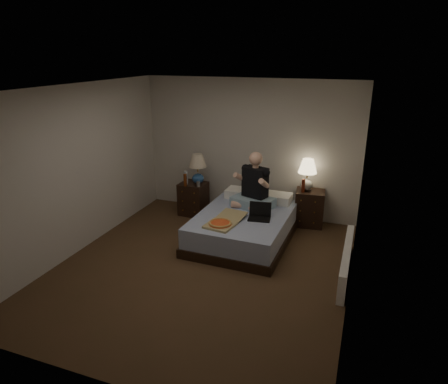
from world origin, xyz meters
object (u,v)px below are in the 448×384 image
at_px(beer_bottle_right, 303,186).
at_px(laptop, 259,212).
at_px(nightstand_left, 193,199).
at_px(radiator, 346,261).
at_px(lamp_right, 307,175).
at_px(pizza_box, 220,224).
at_px(beer_bottle_left, 185,180).
at_px(lamp_left, 198,169).
at_px(nightstand_right, 309,208).
at_px(soda_can, 198,184).
at_px(person, 254,180).
at_px(water_bottle, 186,178).
at_px(bed, 244,227).

relative_size(beer_bottle_right, laptop, 0.68).
xyz_separation_m(nightstand_left, radiator, (2.87, -1.26, -0.11)).
bearing_deg(lamp_right, pizza_box, -122.52).
height_order(beer_bottle_left, beer_bottle_right, beer_bottle_right).
relative_size(lamp_left, beer_bottle_right, 2.43).
bearing_deg(pizza_box, laptop, 51.64).
relative_size(nightstand_right, soda_can, 6.36).
bearing_deg(person, soda_can, -173.27).
bearing_deg(water_bottle, soda_can, -10.70).
relative_size(beer_bottle_left, person, 0.25).
relative_size(nightstand_left, lamp_right, 1.09).
distance_m(pizza_box, radiator, 1.86).
distance_m(bed, nightstand_left, 1.44).
xyz_separation_m(nightstand_left, water_bottle, (-0.10, -0.10, 0.43)).
bearing_deg(pizza_box, nightstand_left, 136.46).
xyz_separation_m(lamp_left, person, (1.18, -0.41, 0.04)).
relative_size(bed, nightstand_left, 3.03).
xyz_separation_m(soda_can, person, (1.10, -0.24, 0.27)).
bearing_deg(lamp_right, beer_bottle_left, -167.83).
relative_size(lamp_left, person, 0.60).
height_order(nightstand_right, person, person).
xyz_separation_m(beer_bottle_right, laptop, (-0.49, -1.02, -0.17)).
distance_m(lamp_left, water_bottle, 0.27).
height_order(nightstand_left, beer_bottle_left, beer_bottle_left).
bearing_deg(soda_can, lamp_right, 12.11).
xyz_separation_m(nightstand_left, beer_bottle_right, (2.01, 0.14, 0.44)).
relative_size(lamp_left, pizza_box, 0.74).
bearing_deg(radiator, laptop, 164.08).
bearing_deg(nightstand_left, lamp_right, 10.60).
distance_m(lamp_right, water_bottle, 2.18).
bearing_deg(lamp_left, nightstand_right, 6.51).
height_order(nightstand_left, water_bottle, water_bottle).
height_order(person, laptop, person).
relative_size(laptop, radiator, 0.21).
bearing_deg(bed, lamp_left, 147.38).
bearing_deg(nightstand_left, radiator, -20.22).
distance_m(beer_bottle_left, beer_bottle_right, 2.10).
distance_m(laptop, radiator, 1.46).
relative_size(water_bottle, pizza_box, 0.33).
bearing_deg(pizza_box, beer_bottle_left, 142.74).
distance_m(nightstand_right, lamp_left, 2.13).
relative_size(bed, beer_bottle_right, 8.07).
bearing_deg(beer_bottle_right, laptop, -115.78).
bearing_deg(nightstand_right, radiator, -70.38).
distance_m(nightstand_left, beer_bottle_right, 2.06).
height_order(bed, person, person).
xyz_separation_m(lamp_right, pizza_box, (-1.01, -1.58, -0.41)).
bearing_deg(lamp_left, beer_bottle_right, 3.63).
relative_size(beer_bottle_right, radiator, 0.14).
bearing_deg(laptop, water_bottle, 145.37).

